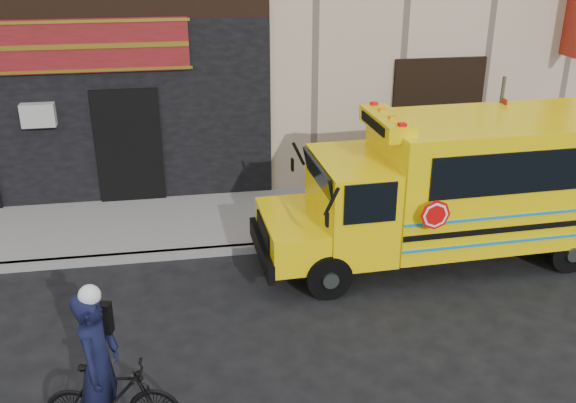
{
  "coord_description": "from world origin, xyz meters",
  "views": [
    {
      "loc": [
        -1.96,
        -8.64,
        5.89
      ],
      "look_at": [
        -0.2,
        1.85,
        1.36
      ],
      "focal_mm": 40.0,
      "sensor_mm": 36.0,
      "label": 1
    }
  ],
  "objects_px": {
    "school_bus": "(463,184)",
    "cyclist": "(100,369)",
    "sign_pole": "(495,149)",
    "bicycle": "(112,399)"
  },
  "relations": [
    {
      "from": "school_bus",
      "to": "cyclist",
      "type": "distance_m",
      "value": 7.35
    },
    {
      "from": "sign_pole",
      "to": "bicycle",
      "type": "bearing_deg",
      "value": -146.5
    },
    {
      "from": "cyclist",
      "to": "sign_pole",
      "type": "bearing_deg",
      "value": -42.17
    },
    {
      "from": "sign_pole",
      "to": "bicycle",
      "type": "xyz_separation_m",
      "value": [
        -7.28,
        -4.82,
        -1.28
      ]
    },
    {
      "from": "sign_pole",
      "to": "cyclist",
      "type": "relative_size",
      "value": 1.63
    },
    {
      "from": "sign_pole",
      "to": "cyclist",
      "type": "distance_m",
      "value": 8.87
    },
    {
      "from": "bicycle",
      "to": "cyclist",
      "type": "bearing_deg",
      "value": 120.14
    },
    {
      "from": "bicycle",
      "to": "sign_pole",
      "type": "bearing_deg",
      "value": -47.35
    },
    {
      "from": "school_bus",
      "to": "sign_pole",
      "type": "height_order",
      "value": "sign_pole"
    },
    {
      "from": "cyclist",
      "to": "school_bus",
      "type": "bearing_deg",
      "value": -44.15
    }
  ]
}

